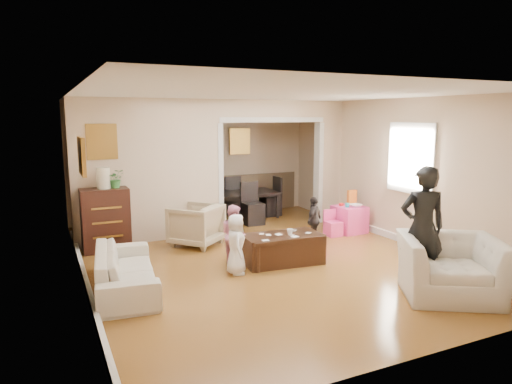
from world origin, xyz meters
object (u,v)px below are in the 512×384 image
sofa (126,269)px  play_table (349,219)px  dresser (106,220)px  dining_table (241,205)px  cyan_cup (347,205)px  child_kneel_a (236,244)px  coffee_table (283,249)px  child_toddler (314,220)px  table_lamp (103,178)px  adult_person (422,228)px  armchair_back (196,225)px  coffee_cup (290,232)px  child_kneel_b (234,234)px  armchair_front (449,267)px

sofa → play_table: bearing=-67.6°
dresser → dining_table: size_ratio=0.64×
dining_table → dresser: bearing=-156.8°
cyan_cup → child_kneel_a: bearing=-156.6°
coffee_table → play_table: (2.13, 1.15, 0.03)m
child_toddler → sofa: bearing=-20.4°
table_lamp → adult_person: (3.57, -3.60, -0.43)m
armchair_back → coffee_cup: bearing=81.2°
cyan_cup → child_kneel_a: size_ratio=0.09×
dresser → child_kneel_b: bearing=-43.2°
sofa → dining_table: (3.10, 3.33, 0.02)m
cyan_cup → dining_table: (-1.35, 2.13, -0.27)m
adult_person → sofa: bearing=-1.4°
adult_person → child_kneel_a: size_ratio=1.86×
armchair_back → child_kneel_a: size_ratio=0.91×
child_toddler → coffee_table: bearing=1.4°
sofa → dining_table: dining_table is taller
sofa → child_kneel_a: (1.57, -0.05, 0.17)m
coffee_table → child_kneel_b: bearing=156.8°
sofa → adult_person: bearing=-107.1°
sofa → table_lamp: bearing=6.7°
child_kneel_a → child_kneel_b: bearing=-2.6°
play_table → dining_table: 2.53m
coffee_cup → child_kneel_a: size_ratio=0.11×
cyan_cup → child_kneel_b: bearing=-163.7°
dining_table → child_toddler: (0.37, -2.48, 0.14)m
table_lamp → coffee_cup: size_ratio=3.63×
coffee_cup → child_kneel_b: size_ratio=0.11×
table_lamp → child_toddler: 3.73m
sofa → armchair_front: size_ratio=1.60×
coffee_cup → dining_table: dining_table is taller
play_table → child_kneel_a: child_kneel_a is taller
adult_person → coffee_table: bearing=-32.9°
coffee_table → dining_table: 3.30m
cyan_cup → armchair_back: bearing=171.2°
armchair_back → dining_table: (1.59, 1.68, -0.07)m
armchair_front → adult_person: bearing=138.1°
table_lamp → coffee_table: (2.40, -1.90, -1.03)m
adult_person → child_kneel_a: bearing=-14.9°
play_table → adult_person: adult_person is taller
table_lamp → child_kneel_a: bearing=-52.8°
play_table → cyan_cup: size_ratio=6.83×
armchair_front → child_kneel_a: 2.88m
dresser → table_lamp: bearing=0.0°
adult_person → child_kneel_b: 2.76m
coffee_cup → play_table: size_ratio=0.18×
armchair_back → table_lamp: bearing=-54.2°
adult_person → child_kneel_b: adult_person is taller
sofa → adult_person: size_ratio=1.14×
table_lamp → adult_person: adult_person is taller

